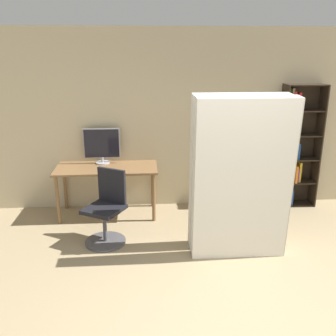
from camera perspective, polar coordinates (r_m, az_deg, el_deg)
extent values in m
cube|color=#C6B793|center=(5.77, 5.61, 7.24)|extent=(8.00, 0.06, 2.70)
cube|color=brown|center=(5.52, -9.35, -0.02)|extent=(1.47, 0.66, 0.03)
cylinder|color=brown|center=(5.50, -16.45, -4.72)|extent=(0.05, 0.05, 0.72)
cylinder|color=brown|center=(5.37, -2.19, -4.53)|extent=(0.05, 0.05, 0.72)
cylinder|color=brown|center=(5.99, -15.41, -2.78)|extent=(0.05, 0.05, 0.72)
cylinder|color=brown|center=(5.87, -2.36, -2.56)|extent=(0.05, 0.05, 0.72)
cylinder|color=#B7B7BC|center=(5.72, -9.92, 0.82)|extent=(0.21, 0.21, 0.02)
cylinder|color=#B7B7BC|center=(5.70, -9.94, 1.29)|extent=(0.04, 0.04, 0.08)
cube|color=#B7B7BC|center=(5.64, -10.07, 3.73)|extent=(0.53, 0.02, 0.44)
cube|color=black|center=(5.64, -10.07, 3.71)|extent=(0.51, 0.03, 0.42)
cylinder|color=#4C4C51|center=(4.98, -9.48, -10.99)|extent=(0.52, 0.52, 0.03)
cylinder|color=#4C4C51|center=(4.88, -9.61, -8.70)|extent=(0.05, 0.05, 0.41)
cube|color=black|center=(4.78, -9.75, -6.21)|extent=(0.60, 0.60, 0.05)
cube|color=black|center=(4.84, -8.56, -2.65)|extent=(0.36, 0.23, 0.45)
cube|color=#2D2319|center=(6.00, 16.83, 3.03)|extent=(0.02, 0.29, 1.90)
cube|color=#2D2319|center=(6.23, 21.86, 3.03)|extent=(0.02, 0.29, 1.90)
cube|color=#2D2319|center=(6.23, 18.91, 3.35)|extent=(0.60, 0.02, 1.90)
cube|color=#2D2319|center=(6.39, 18.54, -5.15)|extent=(0.57, 0.25, 0.02)
cube|color=#2D2319|center=(6.26, 18.87, -1.96)|extent=(0.57, 0.25, 0.02)
cube|color=#2D2319|center=(6.15, 19.21, 1.34)|extent=(0.57, 0.25, 0.02)
cube|color=#2D2319|center=(6.06, 19.57, 4.75)|extent=(0.57, 0.25, 0.02)
cube|color=#2D2319|center=(6.00, 19.93, 8.25)|extent=(0.57, 0.25, 0.02)
cube|color=#2D2319|center=(5.96, 20.31, 11.82)|extent=(0.57, 0.25, 0.02)
cube|color=#232328|center=(6.25, 16.42, -4.12)|extent=(0.02, 0.21, 0.25)
cube|color=silver|center=(6.26, 16.78, -3.99)|extent=(0.03, 0.19, 0.28)
cube|color=#1E4C9E|center=(6.25, 17.23, -4.05)|extent=(0.04, 0.19, 0.28)
cube|color=teal|center=(6.28, 17.60, -4.27)|extent=(0.03, 0.20, 0.22)
cube|color=orange|center=(6.33, 17.75, -4.15)|extent=(0.02, 0.14, 0.21)
cube|color=#1E4C9E|center=(6.29, 18.21, -4.16)|extent=(0.02, 0.15, 0.25)
cube|color=brown|center=(6.16, 16.64, -0.68)|extent=(0.03, 0.15, 0.26)
cube|color=#232328|center=(6.14, 17.05, -0.47)|extent=(0.03, 0.21, 0.33)
cube|color=#232328|center=(6.12, 17.47, -0.97)|extent=(0.03, 0.18, 0.25)
cube|color=gold|center=(6.14, 17.66, -0.84)|extent=(0.03, 0.20, 0.26)
cube|color=#7A2D84|center=(6.14, 17.99, -1.02)|extent=(0.03, 0.18, 0.23)
cube|color=red|center=(6.20, 18.19, -0.55)|extent=(0.03, 0.18, 0.29)
cube|color=orange|center=(6.18, 18.70, -0.76)|extent=(0.03, 0.21, 0.27)
cube|color=#7A2D84|center=(6.20, 19.00, -1.01)|extent=(0.03, 0.14, 0.22)
cube|color=gold|center=(6.24, 19.18, -0.43)|extent=(0.03, 0.21, 0.32)
cube|color=gold|center=(6.01, 17.08, 2.51)|extent=(0.02, 0.18, 0.25)
cube|color=red|center=(6.06, 17.32, 2.50)|extent=(0.03, 0.20, 0.23)
cube|color=brown|center=(6.05, 17.73, 2.85)|extent=(0.03, 0.21, 0.31)
cube|color=gold|center=(6.04, 18.16, 2.38)|extent=(0.03, 0.18, 0.23)
cube|color=#1E4C9E|center=(6.07, 18.48, 2.38)|extent=(0.03, 0.20, 0.22)
cube|color=silver|center=(6.08, 18.79, 2.86)|extent=(0.02, 0.19, 0.32)
cube|color=#1E4C9E|center=(6.09, 19.11, 2.47)|extent=(0.03, 0.16, 0.24)
cube|color=gold|center=(5.93, 17.46, 6.02)|extent=(0.03, 0.21, 0.25)
cube|color=silver|center=(5.93, 17.83, 6.14)|extent=(0.02, 0.17, 0.28)
cube|color=teal|center=(5.95, 18.02, 5.98)|extent=(0.04, 0.17, 0.25)
cube|color=orange|center=(5.97, 18.34, 5.83)|extent=(0.03, 0.15, 0.21)
cube|color=brown|center=(6.01, 18.56, 6.01)|extent=(0.03, 0.19, 0.24)
cube|color=gold|center=(6.02, 18.96, 6.40)|extent=(0.04, 0.20, 0.33)
cube|color=#287A38|center=(5.89, 17.70, 9.97)|extent=(0.02, 0.19, 0.32)
cube|color=brown|center=(5.87, 18.17, 9.96)|extent=(0.03, 0.20, 0.33)
cube|color=red|center=(5.90, 18.52, 9.70)|extent=(0.03, 0.18, 0.28)
cube|color=#1E4C9E|center=(5.89, 18.88, 9.46)|extent=(0.03, 0.15, 0.23)
cube|color=red|center=(5.92, 19.15, 9.61)|extent=(0.04, 0.19, 0.26)
cube|color=silver|center=(4.31, 11.26, -1.97)|extent=(1.12, 0.31, 1.92)
cube|color=beige|center=(4.49, 18.10, -1.75)|extent=(0.01, 0.31, 1.88)
cube|color=silver|center=(4.55, 10.42, -0.87)|extent=(1.12, 0.30, 1.92)
cube|color=beige|center=(4.72, 16.94, -0.70)|extent=(0.01, 0.30, 1.88)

